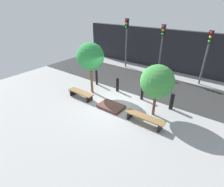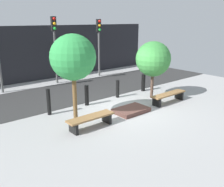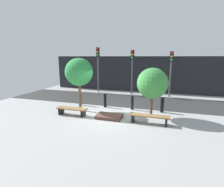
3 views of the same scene
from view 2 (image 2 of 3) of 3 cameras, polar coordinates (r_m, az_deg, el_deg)
The scene contains 14 objects.
ground_plane at distance 10.49m, azimuth 2.75°, elevation -3.61°, with size 18.00×18.00×0.00m, color #A0A0A0.
road_strip at distance 13.25m, azimuth -7.87°, elevation 0.61°, with size 18.00×3.87×0.01m, color #2F2F2F.
building_facade at distance 16.26m, azimuth -15.41°, elevation 9.01°, with size 16.20×0.50×3.27m, color black.
bench_left at distance 8.67m, azimuth -4.86°, elevation -5.93°, with size 1.75×0.46×0.42m.
bench_right at distance 11.49m, azimuth 12.80°, elevation -0.52°, with size 1.96×0.42×0.43m.
planter_bed at distance 10.17m, azimuth 4.41°, elevation -3.82°, with size 1.38×0.93×0.16m, color brown.
tree_behind_left_bench at distance 8.95m, azimuth -8.91°, elevation 8.09°, with size 1.64×1.64×3.16m.
tree_behind_right_bench at distance 11.77m, azimuth 9.40°, elevation 7.76°, with size 1.62×1.62×2.67m.
bollard_far_left at distance 10.04m, azimuth -14.26°, elevation -1.87°, with size 0.15×0.15×1.05m, color black.
bollard_left at distance 10.90m, azimuth -5.80°, elevation -0.41°, with size 0.18×0.18×0.89m, color black.
bollard_center at distance 11.94m, azimuth 1.29°, elevation 1.09°, with size 0.17×0.17×0.85m, color black.
bollard_right at distance 13.14m, azimuth 7.17°, elevation 2.51°, with size 0.21×0.21×0.90m, color black.
traffic_light_mid_west at distance 14.72m, azimuth -12.99°, elevation 12.25°, with size 0.28×0.27×3.78m.
traffic_light_mid_east at distance 16.37m, azimuth -3.01°, elevation 12.70°, with size 0.28×0.27×3.63m.
Camera 2 is at (-6.67, -7.24, 3.62)m, focal length 40.00 mm.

